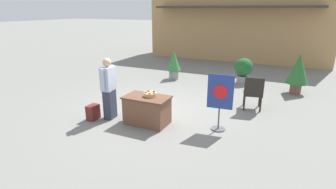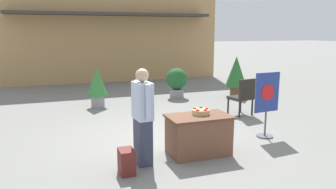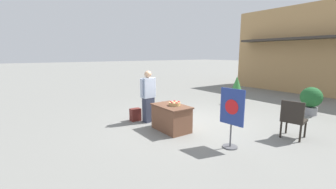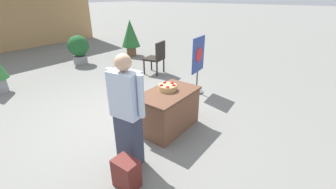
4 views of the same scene
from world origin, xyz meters
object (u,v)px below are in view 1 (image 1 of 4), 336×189
apple_basket (150,94)px  potted_plant_near_right (174,63)px  poster_board (220,100)px  potted_plant_far_left (298,70)px  patio_chair (253,91)px  potted_plant_far_right (243,69)px  person_visitor (109,88)px  backpack (93,112)px  display_table (147,110)px

apple_basket → potted_plant_near_right: 4.75m
apple_basket → potted_plant_near_right: size_ratio=0.27×
poster_board → potted_plant_far_left: (1.76, 4.16, 0.05)m
patio_chair → potted_plant_far_left: bearing=-37.5°
apple_basket → potted_plant_far_right: (1.53, 5.18, -0.22)m
person_visitor → patio_chair: 4.25m
apple_basket → patio_chair: 3.20m
person_visitor → potted_plant_far_right: size_ratio=1.64×
apple_basket → backpack: bearing=-162.9°
backpack → display_table: bearing=15.5°
display_table → backpack: (-1.50, -0.41, -0.17)m
apple_basket → patio_chair: (2.34, 2.17, -0.23)m
apple_basket → potted_plant_far_right: potted_plant_far_right is taller
person_visitor → backpack: 0.82m
apple_basket → potted_plant_far_left: size_ratio=0.23×
person_visitor → patio_chair: (3.53, 2.35, -0.29)m
display_table → potted_plant_near_right: size_ratio=0.96×
poster_board → potted_plant_near_right: size_ratio=1.16×
patio_chair → potted_plant_far_right: same height
potted_plant_far_left → potted_plant_far_right: bearing=161.9°
potted_plant_far_right → person_visitor: bearing=-116.9°
display_table → potted_plant_far_left: 5.85m
person_visitor → potted_plant_near_right: (-0.14, 4.73, -0.17)m
display_table → apple_basket: (0.07, 0.07, 0.43)m
display_table → poster_board: size_ratio=0.83×
backpack → potted_plant_far_left: potted_plant_far_left is taller
poster_board → potted_plant_near_right: bearing=-148.6°
apple_basket → poster_board: size_ratio=0.23×
poster_board → potted_plant_far_right: (-0.24, 4.81, -0.22)m
potted_plant_near_right → poster_board: bearing=-53.5°
display_table → person_visitor: (-1.13, -0.12, 0.49)m
patio_chair → potted_plant_near_right: potted_plant_near_right is taller
apple_basket → potted_plant_near_right: bearing=106.4°
patio_chair → apple_basket: bearing=122.3°
display_table → potted_plant_far_right: potted_plant_far_right is taller
potted_plant_far_right → potted_plant_far_left: 2.12m
display_table → potted_plant_far_right: 5.48m
potted_plant_far_left → backpack: bearing=-135.5°
patio_chair → potted_plant_far_left: 2.65m
display_table → person_visitor: person_visitor is taller
backpack → potted_plant_near_right: (0.23, 5.03, 0.50)m
potted_plant_far_right → potted_plant_near_right: size_ratio=0.84×
display_table → apple_basket: bearing=43.7°
backpack → poster_board: 3.49m
patio_chair → poster_board: bearing=152.0°
patio_chair → backpack: bearing=113.6°
person_visitor → backpack: bearing=-147.1°
poster_board → potted_plant_far_right: bearing=177.7°
potted_plant_far_left → apple_basket: bearing=-128.0°
potted_plant_far_right → potted_plant_far_left: size_ratio=0.71×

